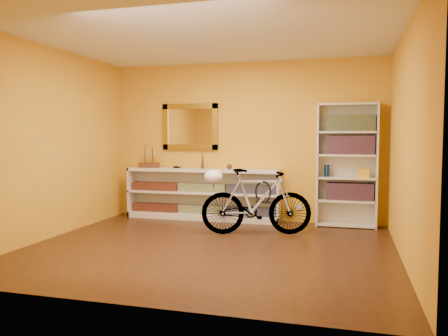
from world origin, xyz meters
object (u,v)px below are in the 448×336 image
(console_unit, at_px, (202,194))
(bookcase, at_px, (347,165))
(bicycle, at_px, (256,202))
(helmet, at_px, (213,177))

(console_unit, distance_m, bookcase, 2.38)
(bookcase, bearing_deg, bicycle, -142.91)
(console_unit, bearing_deg, bicycle, -39.25)
(bicycle, relative_size, helmet, 5.93)
(bicycle, height_order, helmet, bicycle)
(bookcase, xyz_separation_m, bicycle, (-1.22, -0.92, -0.48))
(console_unit, distance_m, helmet, 1.24)
(console_unit, distance_m, bicycle, 1.42)
(bookcase, relative_size, helmet, 7.11)
(bicycle, distance_m, helmet, 0.70)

